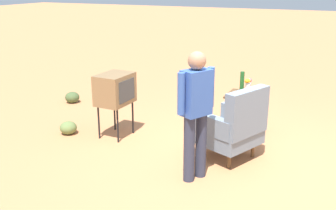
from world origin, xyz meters
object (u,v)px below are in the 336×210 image
object	(u,v)px
armchair	(233,126)
soda_can_red	(260,90)
side_table	(245,100)
person_standing	(196,109)
flower_vase	(248,86)
tv_on_stand	(115,89)
bottle_wine_green	(242,81)
bottle_short_clear	(249,86)

from	to	relation	value
armchair	soda_can_red	bearing A→B (deg)	175.21
side_table	person_standing	xyz separation A→B (m)	(1.80, -0.16, 0.37)
person_standing	flower_vase	distance (m)	1.82
tv_on_stand	bottle_wine_green	xyz separation A→B (m)	(-1.19, 1.72, 0.05)
side_table	tv_on_stand	xyz separation A→B (m)	(0.98, -1.84, 0.22)
armchair	tv_on_stand	bearing A→B (deg)	-91.56
soda_can_red	flower_vase	world-z (taller)	flower_vase
bottle_wine_green	bottle_short_clear	world-z (taller)	bottle_wine_green
armchair	bottle_wine_green	distance (m)	1.31
bottle_wine_green	bottle_short_clear	distance (m)	0.14
person_standing	bottle_short_clear	world-z (taller)	person_standing
person_standing	flower_vase	bearing A→B (deg)	173.89
tv_on_stand	flower_vase	distance (m)	2.12
armchair	flower_vase	world-z (taller)	armchair
tv_on_stand	bottle_wine_green	world-z (taller)	tv_on_stand
tv_on_stand	soda_can_red	world-z (taller)	tv_on_stand
armchair	person_standing	xyz separation A→B (m)	(0.77, -0.27, 0.44)
side_table	bottle_short_clear	size ratio (longest dim) A/B	3.34
side_table	bottle_wine_green	distance (m)	0.36
flower_vase	person_standing	bearing A→B (deg)	-6.11
tv_on_stand	flower_vase	bearing A→B (deg)	117.73
side_table	soda_can_red	bearing A→B (deg)	123.11
bottle_wine_green	person_standing	bearing A→B (deg)	-1.15
armchair	flower_vase	xyz separation A→B (m)	(-1.04, -0.07, 0.32)
side_table	bottle_short_clear	xyz separation A→B (m)	(-0.20, 0.01, 0.20)
armchair	side_table	bearing A→B (deg)	-173.88
side_table	bottle_short_clear	bearing A→B (deg)	176.82
tv_on_stand	bottle_short_clear	xyz separation A→B (m)	(-1.18, 1.85, -0.01)
side_table	bottle_short_clear	distance (m)	0.28
bottle_short_clear	bottle_wine_green	bearing A→B (deg)	-97.03
armchair	soda_can_red	size ratio (longest dim) A/B	8.69
side_table	flower_vase	xyz separation A→B (m)	(-0.00, 0.04, 0.25)
armchair	tv_on_stand	xyz separation A→B (m)	(-0.05, -1.95, 0.28)
bottle_wine_green	flower_vase	bearing A→B (deg)	36.33
person_standing	bottle_wine_green	xyz separation A→B (m)	(-2.02, 0.04, -0.11)
tv_on_stand	flower_vase	world-z (taller)	tv_on_stand
side_table	soda_can_red	size ratio (longest dim) A/B	5.48
armchair	bottle_short_clear	distance (m)	1.26
person_standing	bottle_wine_green	distance (m)	2.02
armchair	bottle_short_clear	xyz separation A→B (m)	(-1.23, -0.10, 0.27)
person_standing	flower_vase	world-z (taller)	person_standing
bottle_wine_green	flower_vase	size ratio (longest dim) A/B	1.21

